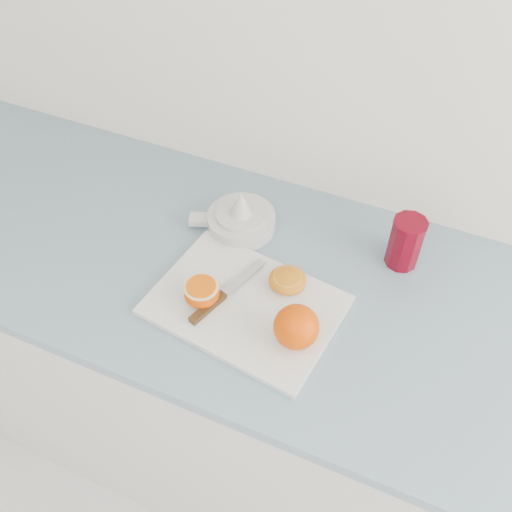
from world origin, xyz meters
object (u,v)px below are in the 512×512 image
object	(u,v)px
half_orange	(202,293)
citrus_juicer	(241,218)
red_tumbler	(405,244)
counter	(271,386)
cutting_board	(245,305)

from	to	relation	value
half_orange	citrus_juicer	size ratio (longest dim) A/B	0.37
red_tumbler	counter	bearing A→B (deg)	-145.50
cutting_board	counter	bearing A→B (deg)	72.45
counter	citrus_juicer	distance (m)	0.50
citrus_juicer	red_tumbler	size ratio (longest dim) A/B	1.63
cutting_board	red_tumbler	size ratio (longest dim) A/B	3.07
counter	citrus_juicer	bearing A→B (deg)	139.33
cutting_board	half_orange	distance (m)	0.09
red_tumbler	half_orange	bearing A→B (deg)	-141.24
half_orange	red_tumbler	xyz separation A→B (m)	(0.34, 0.27, 0.02)
citrus_juicer	counter	bearing A→B (deg)	-40.67
half_orange	red_tumbler	bearing A→B (deg)	38.76
cutting_board	citrus_juicer	xyz separation A→B (m)	(-0.10, 0.20, 0.02)
counter	half_orange	size ratio (longest dim) A/B	32.32
counter	red_tumbler	world-z (taller)	red_tumbler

